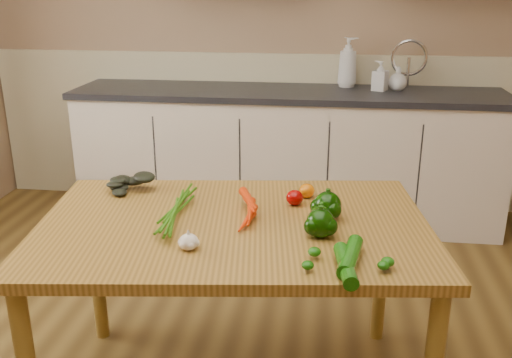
{
  "coord_description": "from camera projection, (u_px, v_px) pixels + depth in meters",
  "views": [
    {
      "loc": [
        0.47,
        -1.54,
        1.58
      ],
      "look_at": [
        0.19,
        0.58,
        0.83
      ],
      "focal_mm": 40.0,
      "sensor_mm": 36.0,
      "label": 1
    }
  ],
  "objects": [
    {
      "name": "tomato_a",
      "position": [
        295.0,
        198.0,
        2.21
      ],
      "size": [
        0.07,
        0.07,
        0.06
      ],
      "primitive_type": "ellipsoid",
      "color": "#880402",
      "rests_on": "table"
    },
    {
      "name": "table",
      "position": [
        234.0,
        243.0,
        2.09
      ],
      "size": [
        1.51,
        1.07,
        0.75
      ],
      "rotation": [
        0.0,
        0.0,
        0.12
      ],
      "color": "olive",
      "rests_on": "ground"
    },
    {
      "name": "soap_bottle_c",
      "position": [
        398.0,
        78.0,
        3.72
      ],
      "size": [
        0.15,
        0.15,
        0.15
      ],
      "primitive_type": "imported",
      "rotation": [
        0.0,
        0.0,
        5.08
      ],
      "color": "silver",
      "rests_on": "counter_run"
    },
    {
      "name": "pepper_c",
      "position": [
        320.0,
        223.0,
        1.93
      ],
      "size": [
        0.1,
        0.1,
        0.1
      ],
      "primitive_type": "sphere",
      "color": "black",
      "rests_on": "table"
    },
    {
      "name": "zucchini_a",
      "position": [
        350.0,
        257.0,
        1.75
      ],
      "size": [
        0.09,
        0.23,
        0.05
      ],
      "primitive_type": "cylinder",
      "rotation": [
        1.57,
        0.0,
        -0.17
      ],
      "color": "#104A07",
      "rests_on": "table"
    },
    {
      "name": "pepper_b",
      "position": [
        328.0,
        206.0,
        2.08
      ],
      "size": [
        0.1,
        0.1,
        0.1
      ],
      "primitive_type": "sphere",
      "color": "black",
      "rests_on": "table"
    },
    {
      "name": "leafy_greens",
      "position": [
        128.0,
        180.0,
        2.35
      ],
      "size": [
        0.2,
        0.18,
        0.1
      ],
      "primitive_type": null,
      "color": "black",
      "rests_on": "table"
    },
    {
      "name": "tomato_b",
      "position": [
        307.0,
        191.0,
        2.29
      ],
      "size": [
        0.06,
        0.06,
        0.06
      ],
      "primitive_type": "ellipsoid",
      "color": "#CB5E05",
      "rests_on": "table"
    },
    {
      "name": "soap_bottle_b",
      "position": [
        380.0,
        76.0,
        3.7
      ],
      "size": [
        0.12,
        0.12,
        0.19
      ],
      "primitive_type": "imported",
      "rotation": [
        0.0,
        0.0,
        4.27
      ],
      "color": "silver",
      "rests_on": "counter_run"
    },
    {
      "name": "garlic_bulb",
      "position": [
        189.0,
        242.0,
        1.85
      ],
      "size": [
        0.06,
        0.06,
        0.05
      ],
      "primitive_type": "ellipsoid",
      "color": "white",
      "rests_on": "table"
    },
    {
      "name": "carrot_bunch",
      "position": [
        225.0,
        209.0,
        2.09
      ],
      "size": [
        0.28,
        0.23,
        0.07
      ],
      "primitive_type": null,
      "rotation": [
        0.0,
        0.0,
        0.12
      ],
      "color": "red",
      "rests_on": "table"
    },
    {
      "name": "counter_run",
      "position": [
        289.0,
        154.0,
        3.9
      ],
      "size": [
        2.84,
        0.64,
        1.14
      ],
      "color": "beige",
      "rests_on": "ground"
    },
    {
      "name": "tomato_c",
      "position": [
        329.0,
        202.0,
        2.17
      ],
      "size": [
        0.06,
        0.06,
        0.06
      ],
      "primitive_type": "ellipsoid",
      "color": "#CB5E05",
      "rests_on": "table"
    },
    {
      "name": "zucchini_b",
      "position": [
        346.0,
        265.0,
        1.7
      ],
      "size": [
        0.07,
        0.23,
        0.05
      ],
      "primitive_type": "cylinder",
      "rotation": [
        1.57,
        0.0,
        0.12
      ],
      "color": "#104A07",
      "rests_on": "table"
    },
    {
      "name": "soap_bottle_a",
      "position": [
        348.0,
        62.0,
        3.81
      ],
      "size": [
        0.14,
        0.14,
        0.33
      ],
      "primitive_type": "imported",
      "rotation": [
        0.0,
        0.0,
        1.47
      ],
      "color": "silver",
      "rests_on": "counter_run"
    },
    {
      "name": "room",
      "position": [
        178.0,
        94.0,
        1.78
      ],
      "size": [
        4.04,
        5.04,
        2.64
      ],
      "color": "brown",
      "rests_on": "ground"
    },
    {
      "name": "pepper_a",
      "position": [
        320.0,
        217.0,
        2.01
      ],
      "size": [
        0.08,
        0.08,
        0.08
      ],
      "primitive_type": "sphere",
      "color": "black",
      "rests_on": "table"
    }
  ]
}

